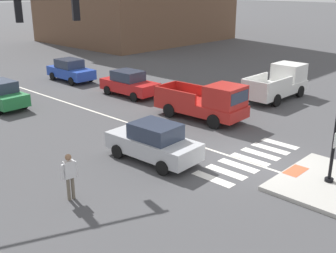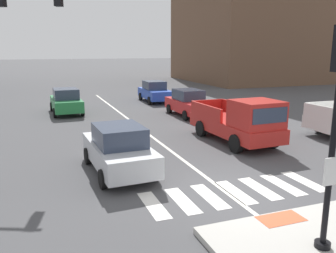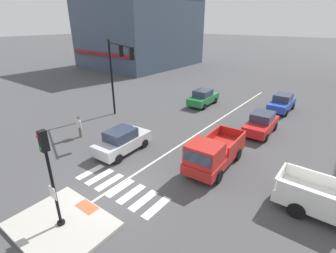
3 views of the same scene
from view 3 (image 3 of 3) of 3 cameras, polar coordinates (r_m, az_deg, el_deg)
ground_plane at (r=13.87m, az=-11.35°, el=-13.82°), size 300.00×300.00×0.00m
traffic_island at (r=12.49m, az=-23.06°, el=-19.92°), size 4.26×3.33×0.15m
tactile_pad_front at (r=12.90m, az=-17.98°, el=-17.00°), size 1.10×0.60×0.01m
signal_pole at (r=10.91m, az=-25.32°, el=-9.26°), size 0.44×0.38×4.38m
crosswalk_stripe_a at (r=15.64m, az=-17.26°, el=-9.82°), size 0.44×1.80×0.01m
crosswalk_stripe_b at (r=15.05m, az=-15.31°, el=-10.98°), size 0.44×1.80×0.01m
crosswalk_stripe_c at (r=14.49m, az=-13.18°, el=-12.21°), size 0.44×1.80×0.01m
crosswalk_stripe_d at (r=13.95m, az=-10.87°, el=-13.52°), size 0.44×1.80×0.01m
crosswalk_stripe_e at (r=13.45m, az=-8.35°, el=-14.91°), size 0.44×1.80×0.01m
crosswalk_stripe_f at (r=12.98m, az=-5.61°, el=-16.37°), size 0.44×1.80×0.01m
crosswalk_stripe_g at (r=12.54m, az=-2.62°, el=-17.90°), size 0.44×1.80×0.01m
lane_centre_line at (r=20.94m, az=8.69°, el=-0.35°), size 0.14×28.00×0.01m
traffic_light_mast at (r=21.75m, az=-11.57°, el=13.23°), size 5.02×2.27×6.73m
building_corner_right at (r=51.06m, az=-6.05°, el=21.12°), size 16.09×20.54×13.23m
car_silver_westbound_near at (r=16.99m, az=-10.39°, el=-3.22°), size 1.98×4.17×1.64m
car_blue_eastbound_distant at (r=26.92m, az=24.51°, el=4.95°), size 1.88×4.12×1.64m
car_green_westbound_distant at (r=26.49m, az=8.01°, el=6.56°), size 1.94×4.15×1.64m
car_red_eastbound_far at (r=20.88m, az=20.48°, el=0.72°), size 1.92×4.14×1.64m
pickup_truck_red_eastbound_mid at (r=15.03m, az=10.14°, el=-6.17°), size 2.22×5.17×2.08m
pedestrian_at_curb_left at (r=19.93m, az=-19.58°, el=0.33°), size 0.55×0.27×1.67m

